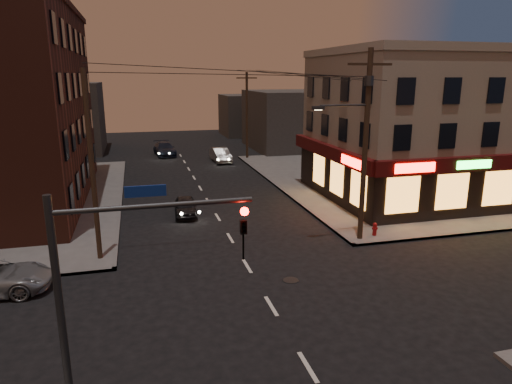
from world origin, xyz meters
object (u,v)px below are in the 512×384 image
object	(u,v)px
sedan_near	(185,207)
fire_hydrant	(375,228)
sedan_far	(165,149)
sedan_mid	(221,155)

from	to	relation	value
sedan_near	fire_hydrant	world-z (taller)	sedan_near
sedan_near	sedan_far	bearing A→B (deg)	93.58
sedan_near	fire_hydrant	xyz separation A→B (m)	(9.73, -6.94, -0.04)
sedan_mid	sedan_far	size ratio (longest dim) A/B	0.88
sedan_mid	fire_hydrant	distance (m)	25.30
sedan_far	fire_hydrant	bearing A→B (deg)	-77.87
sedan_far	fire_hydrant	xyz separation A→B (m)	(9.52, -30.54, -0.18)
sedan_near	sedan_mid	xyz separation A→B (m)	(5.62, 18.02, 0.14)
sedan_far	fire_hydrant	distance (m)	31.99
sedan_mid	sedan_far	distance (m)	7.77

